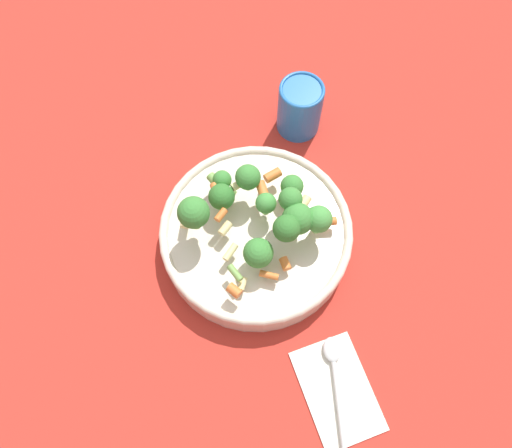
% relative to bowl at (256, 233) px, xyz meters
% --- Properties ---
extents(ground_plane, '(3.00, 3.00, 0.00)m').
position_rel_bowl_xyz_m(ground_plane, '(0.00, 0.00, -0.03)').
color(ground_plane, '#B72D23').
extents(bowl, '(0.30, 0.30, 0.05)m').
position_rel_bowl_xyz_m(bowl, '(0.00, 0.00, 0.00)').
color(bowl, beige).
rests_on(bowl, ground_plane).
extents(pasta_salad, '(0.21, 0.19, 0.09)m').
position_rel_bowl_xyz_m(pasta_salad, '(0.01, 0.00, 0.07)').
color(pasta_salad, '#8CB766').
rests_on(pasta_salad, bowl).
extents(cup, '(0.07, 0.07, 0.10)m').
position_rel_bowl_xyz_m(cup, '(0.16, 0.16, 0.02)').
color(cup, '#2366B2').
rests_on(cup, ground_plane).
extents(napkin, '(0.11, 0.15, 0.01)m').
position_rel_bowl_xyz_m(napkin, '(-0.00, -0.26, -0.02)').
color(napkin, white).
rests_on(napkin, ground_plane).
extents(spoon, '(0.08, 0.15, 0.01)m').
position_rel_bowl_xyz_m(spoon, '(0.01, -0.23, -0.02)').
color(spoon, silver).
rests_on(spoon, napkin).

